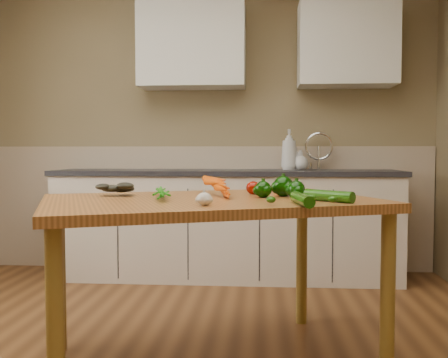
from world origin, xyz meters
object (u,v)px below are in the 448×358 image
object	(u,v)px
pepper_a	(263,189)
garlic_bulb	(204,199)
tomato_b	(258,188)
zucchini_a	(329,196)
table	(210,217)
pepper_c	(296,190)
carrot_bunch	(201,189)
leafy_greens	(116,185)
pepper_b	(283,186)
soap_bottle_c	(300,160)
soap_bottle_b	(296,158)
tomato_a	(253,188)
zucchini_b	(302,199)
soap_bottle_a	(289,150)
tomato_c	(277,188)

from	to	relation	value
pepper_a	garlic_bulb	bearing A→B (deg)	-121.93
tomato_b	zucchini_a	xyz separation A→B (m)	(0.32, -0.46, -0.00)
table	pepper_c	bearing A→B (deg)	-19.48
carrot_bunch	leafy_greens	size ratio (longest dim) A/B	1.30
leafy_greens	pepper_b	xyz separation A→B (m)	(0.84, 0.04, -0.00)
soap_bottle_c	leafy_greens	size ratio (longest dim) A/B	0.75
pepper_c	tomato_b	size ratio (longest dim) A/B	1.30
zucchini_a	pepper_b	bearing A→B (deg)	126.58
soap_bottle_b	carrot_bunch	bearing A→B (deg)	-104.35
garlic_bulb	pepper_b	distance (m)	0.58
pepper_b	tomato_a	size ratio (longest dim) A/B	1.34
zucchini_b	soap_bottle_c	bearing A→B (deg)	85.66
pepper_c	zucchini_a	size ratio (longest dim) A/B	0.34
pepper_b	zucchini_b	distance (m)	0.43
pepper_b	zucchini_a	world-z (taller)	pepper_b
carrot_bunch	tomato_b	bearing A→B (deg)	22.24
soap_bottle_a	zucchini_a	bearing A→B (deg)	97.32
leafy_greens	soap_bottle_b	bearing A→B (deg)	60.36
tomato_c	zucchini_a	xyz separation A→B (m)	(0.21, -0.45, -0.00)
soap_bottle_c	tomato_c	distance (m)	1.58
tomato_b	garlic_bulb	bearing A→B (deg)	-108.20
soap_bottle_a	leafy_greens	size ratio (longest dim) A/B	1.55
tomato_c	garlic_bulb	bearing A→B (deg)	-116.25
leafy_greens	zucchini_b	distance (m)	0.98
tomato_c	zucchini_a	distance (m)	0.49
zucchini_a	zucchini_b	size ratio (longest dim) A/B	0.95
leafy_greens	tomato_b	world-z (taller)	leafy_greens
soap_bottle_c	pepper_b	world-z (taller)	soap_bottle_c
soap_bottle_a	soap_bottle_b	bearing A→B (deg)	-149.08
soap_bottle_a	soap_bottle_c	xyz separation A→B (m)	(0.10, 0.01, -0.09)
soap_bottle_a	tomato_b	world-z (taller)	soap_bottle_a
soap_bottle_b	pepper_a	distance (m)	1.86
pepper_a	zucchini_a	bearing A→B (deg)	-32.28
tomato_c	soap_bottle_b	bearing A→B (deg)	82.42
table	pepper_b	xyz separation A→B (m)	(0.36, 0.13, 0.14)
tomato_a	zucchini_b	distance (m)	0.58
soap_bottle_a	garlic_bulb	size ratio (longest dim) A/B	5.25
soap_bottle_a	garlic_bulb	distance (m)	2.26
soap_bottle_b	zucchini_b	distance (m)	2.19
tomato_c	pepper_b	bearing A→B (deg)	-82.94
soap_bottle_b	soap_bottle_c	size ratio (longest dim) A/B	1.15
garlic_bulb	zucchini_a	xyz separation A→B (m)	(0.54, 0.21, -0.00)
soap_bottle_b	pepper_c	bearing A→B (deg)	-90.28
garlic_bulb	zucchini_b	size ratio (longest dim) A/B	0.25
soap_bottle_c	tomato_a	bearing A→B (deg)	-106.64
soap_bottle_b	tomato_b	distance (m)	1.59
soap_bottle_b	zucchini_a	distance (m)	2.02
pepper_c	tomato_b	xyz separation A→B (m)	(-0.18, 0.32, -0.01)
pepper_b	soap_bottle_b	bearing A→B (deg)	83.98
tomato_a	carrot_bunch	bearing A→B (deg)	-145.43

